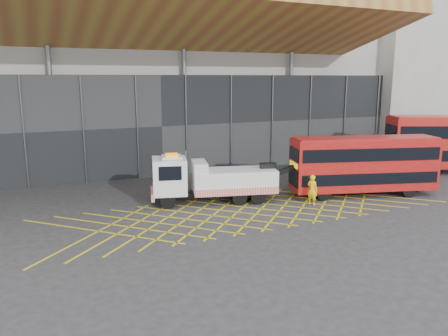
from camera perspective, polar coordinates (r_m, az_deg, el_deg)
name	(u,v)px	position (r m, az deg, el deg)	size (l,w,h in m)	color
ground_plane	(186,219)	(24.74, -4.96, -6.68)	(120.00, 120.00, 0.00)	#2B2B2D
road_markings	(249,210)	(26.25, 3.35, -5.55)	(24.76, 7.16, 0.01)	gold
construction_building	(138,64)	(41.73, -11.20, 13.14)	(55.00, 23.97, 18.00)	gray
east_building	(404,58)	(55.09, 22.51, 13.16)	(15.00, 12.00, 20.00)	gray
recovery_truck	(210,179)	(27.52, -1.85, -1.51)	(9.28, 4.10, 3.24)	black
bus_towed	(364,163)	(30.57, 17.79, 0.60)	(9.92, 4.82, 3.95)	#9E0F0C
worker	(312,190)	(27.72, 11.47, -2.80)	(0.69, 0.46, 1.90)	yellow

